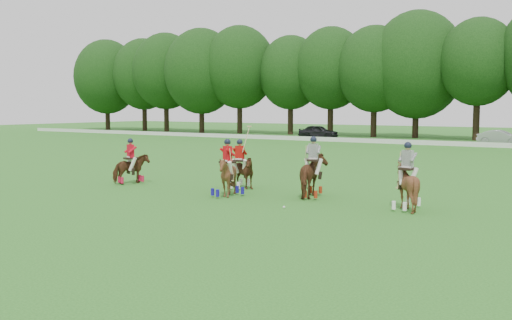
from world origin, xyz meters
The scene contains 11 objects.
ground centered at (0.00, 0.00, 0.00)m, with size 180.00×180.00×0.00m, color #25621C.
tree_line centered at (0.26, 48.05, 8.23)m, with size 117.98×14.32×14.75m.
boundary_rail centered at (0.00, 38.00, 0.22)m, with size 120.00×0.10×0.44m, color white.
car_left centered at (-15.82, 42.50, 0.76)m, with size 1.79×4.45×1.52m, color black.
car_mid centered at (3.38, 42.50, 0.68)m, with size 1.44×4.12×1.36m, color #A6A7AC.
polo_red_a centered at (-5.87, 3.62, 0.75)m, with size 1.29×1.79×2.11m.
polo_red_b centered at (-0.73, 5.08, 0.76)m, with size 1.61×1.45×2.70m.
polo_red_c centered at (0.13, 2.98, 0.83)m, with size 1.73×1.82×2.30m.
polo_stripe_a centered at (3.07, 4.67, 0.88)m, with size 1.51×2.21×2.41m.
polo_stripe_b centered at (7.04, 4.04, 0.85)m, with size 1.46×1.61×2.36m.
polo_ball centered at (3.34, 1.94, 0.04)m, with size 0.09×0.09×0.09m, color white.
Camera 1 is at (13.32, -15.22, 3.57)m, focal length 40.00 mm.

